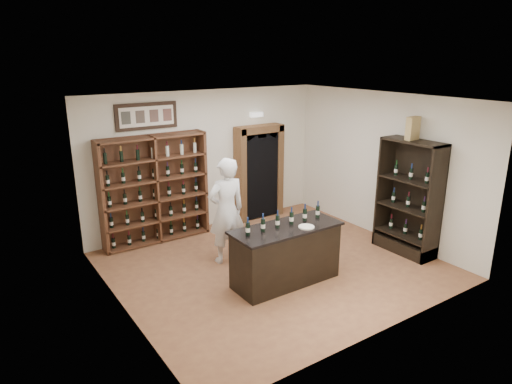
# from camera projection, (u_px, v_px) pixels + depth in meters

# --- Properties ---
(floor) EXTENTS (5.50, 5.50, 0.00)m
(floor) POSITION_uv_depth(u_px,v_px,m) (274.00, 266.00, 8.34)
(floor) COLOR #94603B
(floor) RESTS_ON ground
(ceiling) EXTENTS (5.50, 5.50, 0.00)m
(ceiling) POSITION_uv_depth(u_px,v_px,m) (276.00, 99.00, 7.46)
(ceiling) COLOR white
(ceiling) RESTS_ON wall_back
(wall_back) EXTENTS (5.50, 0.04, 3.00)m
(wall_back) POSITION_uv_depth(u_px,v_px,m) (207.00, 160.00, 9.89)
(wall_back) COLOR silver
(wall_back) RESTS_ON ground
(wall_left) EXTENTS (0.04, 5.00, 3.00)m
(wall_left) POSITION_uv_depth(u_px,v_px,m) (118.00, 218.00, 6.43)
(wall_left) COLOR silver
(wall_left) RESTS_ON ground
(wall_right) EXTENTS (0.04, 5.00, 3.00)m
(wall_right) POSITION_uv_depth(u_px,v_px,m) (383.00, 166.00, 9.37)
(wall_right) COLOR silver
(wall_right) RESTS_ON ground
(wine_shelf) EXTENTS (2.20, 0.38, 2.20)m
(wine_shelf) POSITION_uv_depth(u_px,v_px,m) (154.00, 189.00, 9.17)
(wine_shelf) COLOR #592F1E
(wine_shelf) RESTS_ON ground
(framed_picture) EXTENTS (1.25, 0.04, 0.52)m
(framed_picture) POSITION_uv_depth(u_px,v_px,m) (147.00, 116.00, 8.86)
(framed_picture) COLOR black
(framed_picture) RESTS_ON wall_back
(arched_doorway) EXTENTS (1.17, 0.35, 2.17)m
(arched_doorway) POSITION_uv_depth(u_px,v_px,m) (259.00, 170.00, 10.52)
(arched_doorway) COLOR black
(arched_doorway) RESTS_ON ground
(emergency_light) EXTENTS (0.30, 0.10, 0.10)m
(emergency_light) POSITION_uv_depth(u_px,v_px,m) (257.00, 115.00, 10.23)
(emergency_light) COLOR white
(emergency_light) RESTS_ON wall_back
(tasting_counter) EXTENTS (1.88, 0.78, 1.00)m
(tasting_counter) POSITION_uv_depth(u_px,v_px,m) (286.00, 255.00, 7.61)
(tasting_counter) COLOR black
(tasting_counter) RESTS_ON ground
(counter_bottle_0) EXTENTS (0.07, 0.07, 0.30)m
(counter_bottle_0) POSITION_uv_depth(u_px,v_px,m) (248.00, 229.00, 7.09)
(counter_bottle_0) COLOR black
(counter_bottle_0) RESTS_ON tasting_counter
(counter_bottle_1) EXTENTS (0.07, 0.07, 0.30)m
(counter_bottle_1) POSITION_uv_depth(u_px,v_px,m) (263.00, 225.00, 7.25)
(counter_bottle_1) COLOR black
(counter_bottle_1) RESTS_ON tasting_counter
(counter_bottle_2) EXTENTS (0.07, 0.07, 0.30)m
(counter_bottle_2) POSITION_uv_depth(u_px,v_px,m) (277.00, 221.00, 7.40)
(counter_bottle_2) COLOR black
(counter_bottle_2) RESTS_ON tasting_counter
(counter_bottle_3) EXTENTS (0.07, 0.07, 0.30)m
(counter_bottle_3) POSITION_uv_depth(u_px,v_px,m) (291.00, 218.00, 7.55)
(counter_bottle_3) COLOR black
(counter_bottle_3) RESTS_ON tasting_counter
(counter_bottle_4) EXTENTS (0.07, 0.07, 0.30)m
(counter_bottle_4) POSITION_uv_depth(u_px,v_px,m) (305.00, 215.00, 7.71)
(counter_bottle_4) COLOR black
(counter_bottle_4) RESTS_ON tasting_counter
(counter_bottle_5) EXTENTS (0.07, 0.07, 0.30)m
(counter_bottle_5) POSITION_uv_depth(u_px,v_px,m) (318.00, 212.00, 7.86)
(counter_bottle_5) COLOR black
(counter_bottle_5) RESTS_ON tasting_counter
(side_cabinet) EXTENTS (0.48, 1.20, 2.20)m
(side_cabinet) POSITION_uv_depth(u_px,v_px,m) (408.00, 214.00, 8.76)
(side_cabinet) COLOR black
(side_cabinet) RESTS_ON ground
(shopkeeper) EXTENTS (0.74, 0.51, 1.97)m
(shopkeeper) POSITION_uv_depth(u_px,v_px,m) (226.00, 211.00, 8.26)
(shopkeeper) COLOR white
(shopkeeper) RESTS_ON ground
(plate) EXTENTS (0.26, 0.26, 0.02)m
(plate) POSITION_uv_depth(u_px,v_px,m) (306.00, 227.00, 7.43)
(plate) COLOR silver
(plate) RESTS_ON tasting_counter
(wine_crate) EXTENTS (0.31, 0.15, 0.42)m
(wine_crate) POSITION_uv_depth(u_px,v_px,m) (413.00, 128.00, 8.31)
(wine_crate) COLOR tan
(wine_crate) RESTS_ON side_cabinet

